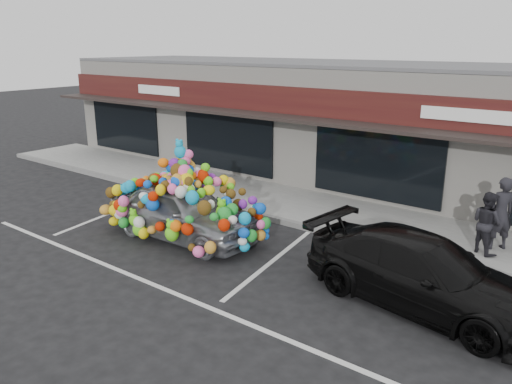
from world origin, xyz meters
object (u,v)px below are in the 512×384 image
Objects in this scene: black_sedan at (423,273)px; pedestrian_b at (487,223)px; toy_car at (182,205)px; pedestrian_a at (500,213)px.

black_sedan is 3.16m from pedestrian_b.
toy_car is 6.32m from black_sedan.
black_sedan is 3.65m from pedestrian_a.
pedestrian_b is (0.42, 3.12, 0.21)m from black_sedan.
pedestrian_b is (6.73, 3.39, -0.00)m from toy_car.
toy_car is 3.07× the size of pedestrian_b.
toy_car reaches higher than pedestrian_a.
toy_car is 2.58× the size of pedestrian_a.
toy_car is at bearing 57.86° from pedestrian_b.
black_sedan is 3.17× the size of pedestrian_b.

